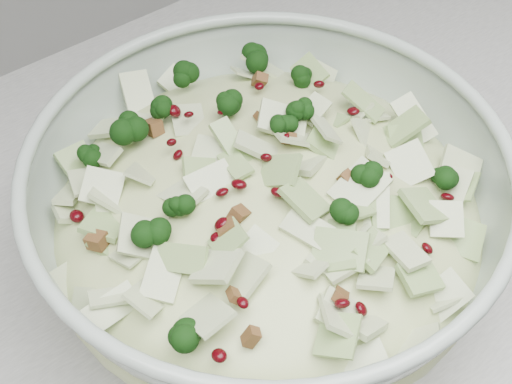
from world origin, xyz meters
TOP-DOWN VIEW (x-y plane):
  - counter at (0.00, 1.70)m, footprint 3.60×0.60m
  - mixing_bowl at (-0.36, 1.60)m, footprint 0.44×0.44m
  - salad at (-0.36, 1.60)m, footprint 0.45×0.45m

SIDE VIEW (x-z plane):
  - counter at x=0.00m, z-range 0.00..0.90m
  - mixing_bowl at x=-0.36m, z-range 0.90..1.04m
  - salad at x=-0.36m, z-range 0.92..1.06m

